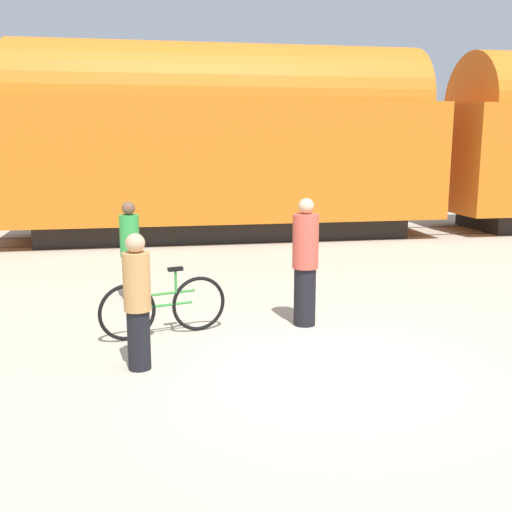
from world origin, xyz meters
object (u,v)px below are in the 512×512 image
Objects in this scene: bicycle_green at (164,306)px; person_in_tan at (137,302)px; person_in_red at (305,263)px; person_in_green at (130,251)px; freight_train at (223,140)px.

person_in_tan is (-0.32, -1.17, 0.40)m from bicycle_green.
person_in_red reaches higher than person_in_tan.
person_in_green is (-0.48, 1.93, 0.43)m from bicycle_green.
person_in_green is at bearing -110.53° from freight_train.
person_in_green reaches higher than person_in_tan.
person_in_red is at bearing -89.04° from freight_train.
bicycle_green is 1.08× the size of person_in_tan.
person_in_red is (2.47, -1.81, 0.08)m from person_in_green.
person_in_green is (-2.34, -6.24, -1.78)m from freight_train.
person_in_red is at bearing 3.37° from bicycle_green.
person_in_green is at bearing 36.74° from person_in_tan.
person_in_green is 3.06m from person_in_red.
person_in_red is (1.99, 0.12, 0.51)m from bicycle_green.
bicycle_green is 1.05× the size of person_in_green.
freight_train reaches higher than bicycle_green.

